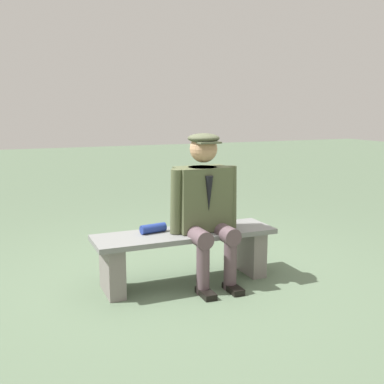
{
  "coord_description": "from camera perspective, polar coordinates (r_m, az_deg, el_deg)",
  "views": [
    {
      "loc": [
        1.46,
        3.65,
        1.53
      ],
      "look_at": [
        -0.07,
        0.0,
        0.81
      ],
      "focal_mm": 43.39,
      "sensor_mm": 36.0,
      "label": 1
    }
  ],
  "objects": [
    {
      "name": "bench",
      "position": [
        4.12,
        -0.85,
        -7.02
      ],
      "size": [
        1.6,
        0.46,
        0.46
      ],
      "color": "slate",
      "rests_on": "ground"
    },
    {
      "name": "ground_plane",
      "position": [
        4.22,
        -0.84,
        -10.98
      ],
      "size": [
        30.0,
        30.0,
        0.0
      ],
      "primitive_type": "plane",
      "color": "#54684F"
    },
    {
      "name": "seated_man",
      "position": [
        4.02,
        1.63,
        -1.18
      ],
      "size": [
        0.63,
        0.62,
        1.32
      ],
      "color": "#4F5638",
      "rests_on": "ground"
    },
    {
      "name": "rolled_magazine",
      "position": [
        4.05,
        -4.79,
        -4.47
      ],
      "size": [
        0.24,
        0.12,
        0.08
      ],
      "primitive_type": "cylinder",
      "rotation": [
        0.0,
        1.57,
        0.17
      ],
      "color": "navy",
      "rests_on": "bench"
    }
  ]
}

